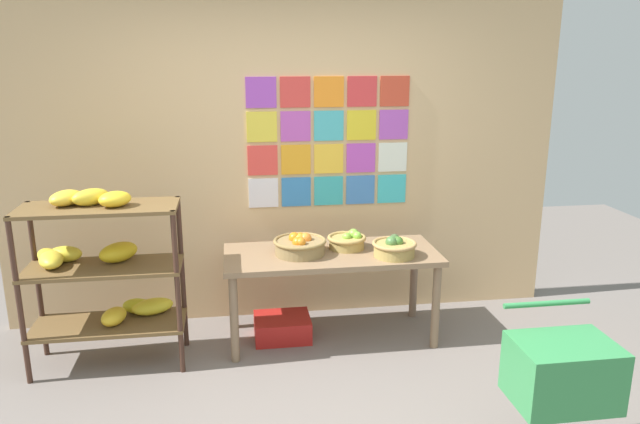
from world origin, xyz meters
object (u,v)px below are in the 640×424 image
(produce_crate_under_table, at_px, (282,327))
(fruit_basket_back_left, at_px, (300,245))
(display_table, at_px, (331,263))
(fruit_basket_back_right, at_px, (347,241))
(shopping_cart, at_px, (562,379))
(banana_shelf_unit, at_px, (101,263))
(fruit_basket_right, at_px, (394,247))

(produce_crate_under_table, bearing_deg, fruit_basket_back_left, -18.94)
(display_table, distance_m, fruit_basket_back_left, 0.28)
(fruit_basket_back_left, relative_size, fruit_basket_back_right, 1.33)
(shopping_cart, bearing_deg, fruit_basket_back_right, 117.87)
(banana_shelf_unit, distance_m, fruit_basket_back_left, 1.37)
(fruit_basket_back_right, xyz_separation_m, shopping_cart, (0.78, -1.70, -0.24))
(banana_shelf_unit, bearing_deg, shopping_cart, -30.51)
(fruit_basket_right, height_order, shopping_cart, shopping_cart)
(display_table, distance_m, shopping_cart, 1.86)
(fruit_basket_back_right, height_order, shopping_cart, shopping_cart)
(fruit_basket_back_left, bearing_deg, fruit_basket_back_right, 13.27)
(banana_shelf_unit, bearing_deg, fruit_basket_back_left, 5.46)
(fruit_basket_back_right, height_order, produce_crate_under_table, fruit_basket_back_right)
(fruit_basket_back_right, bearing_deg, shopping_cart, -65.28)
(fruit_basket_right, bearing_deg, fruit_basket_back_left, 168.21)
(fruit_basket_back_right, bearing_deg, produce_crate_under_table, -175.38)
(banana_shelf_unit, height_order, shopping_cart, banana_shelf_unit)
(banana_shelf_unit, relative_size, fruit_basket_back_left, 3.22)
(shopping_cart, bearing_deg, display_table, 122.66)
(fruit_basket_back_left, bearing_deg, fruit_basket_right, -11.79)
(fruit_basket_back_left, height_order, fruit_basket_right, fruit_basket_back_left)
(produce_crate_under_table, height_order, shopping_cart, shopping_cart)
(banana_shelf_unit, relative_size, display_table, 0.79)
(fruit_basket_right, distance_m, shopping_cart, 1.57)
(fruit_basket_back_left, distance_m, shopping_cart, 2.00)
(fruit_basket_back_left, distance_m, fruit_basket_back_right, 0.38)
(banana_shelf_unit, xyz_separation_m, fruit_basket_back_left, (1.36, 0.13, 0.02))
(banana_shelf_unit, distance_m, produce_crate_under_table, 1.40)
(banana_shelf_unit, bearing_deg, display_table, 4.94)
(display_table, xyz_separation_m, fruit_basket_right, (0.43, -0.15, 0.15))
(display_table, xyz_separation_m, fruit_basket_back_left, (-0.23, -0.01, 0.15))
(shopping_cart, bearing_deg, produce_crate_under_table, 130.94)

